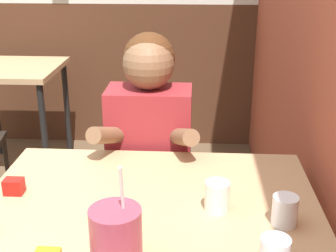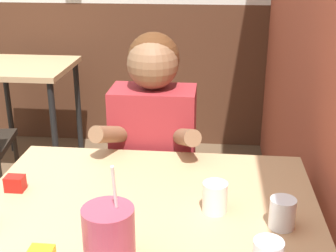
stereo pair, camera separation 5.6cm
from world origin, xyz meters
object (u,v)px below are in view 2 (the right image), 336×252
at_px(background_table, 25,81).
at_px(cocktail_pitcher, 109,237).
at_px(person_seated, 154,166).
at_px(main_table, 146,230).

xyz_separation_m(background_table, cocktail_pitcher, (1.03, -2.02, 0.19)).
bearing_deg(person_seated, cocktail_pitcher, -89.88).
distance_m(main_table, person_seated, 0.58).
xyz_separation_m(background_table, person_seated, (1.03, -1.18, -0.02)).
distance_m(main_table, cocktail_pitcher, 0.30).
distance_m(background_table, person_seated, 1.57).
height_order(main_table, cocktail_pitcher, cocktail_pitcher).
xyz_separation_m(main_table, cocktail_pitcher, (-0.05, -0.26, 0.14)).
height_order(person_seated, cocktail_pitcher, person_seated).
bearing_deg(background_table, person_seated, -48.93).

